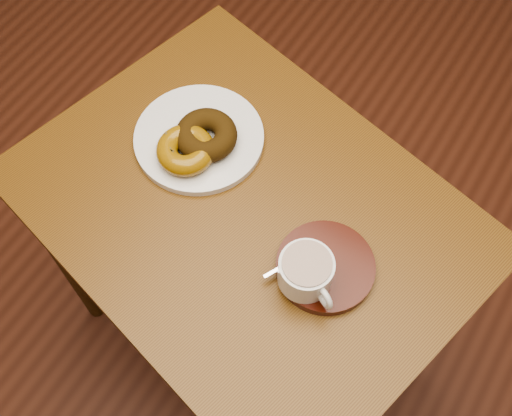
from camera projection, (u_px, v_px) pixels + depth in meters
The scene contains 8 objects.
ground at pixel (306, 344), 1.75m from camera, with size 6.00×6.00×0.00m, color #512819.
cafe_table at pixel (247, 238), 1.22m from camera, with size 0.90×0.76×0.73m.
donut_plate at pixel (199, 138), 1.17m from camera, with size 0.24×0.24×0.01m, color silver.
donut_cinnamon at pixel (206, 135), 1.14m from camera, with size 0.11×0.11×0.04m, color #38240B.
donut_caramel at pixel (186, 150), 1.13m from camera, with size 0.12×0.12×0.04m.
saucer at pixel (325, 267), 1.05m from camera, with size 0.16×0.16×0.02m, color #370F07.
coffee_cup at pixel (306, 272), 1.00m from camera, with size 0.11×0.09×0.06m.
teaspoon at pixel (304, 254), 1.05m from camera, with size 0.05×0.10×0.01m.
Camera 1 is at (0.15, -0.50, 1.71)m, focal length 45.00 mm.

